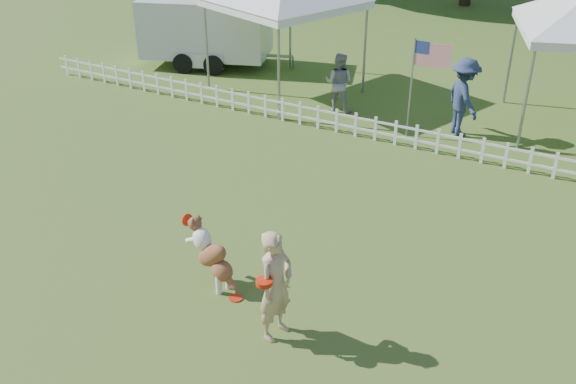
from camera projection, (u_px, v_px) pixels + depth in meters
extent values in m
plane|color=#345C1D|center=(237.00, 318.00, 9.40)|extent=(120.00, 120.00, 0.00)
imported|color=tan|center=(276.00, 286.00, 8.72)|extent=(0.47, 0.65, 1.67)
cylinder|color=red|center=(236.00, 298.00, 9.82)|extent=(0.25, 0.25, 0.02)
imported|color=gray|center=(339.00, 83.00, 16.42)|extent=(0.82, 0.68, 1.54)
imported|color=navy|center=(463.00, 97.00, 14.99)|extent=(1.31, 1.36, 1.86)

